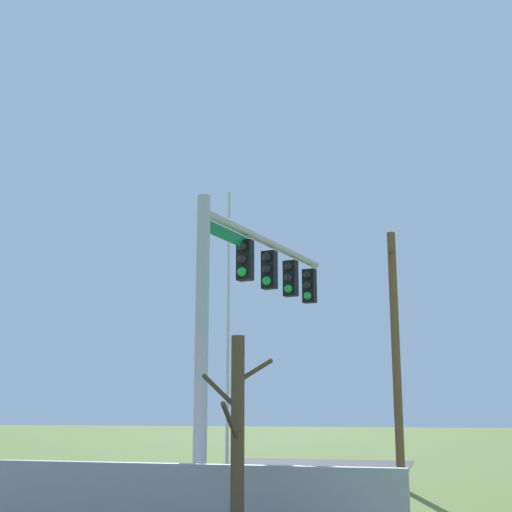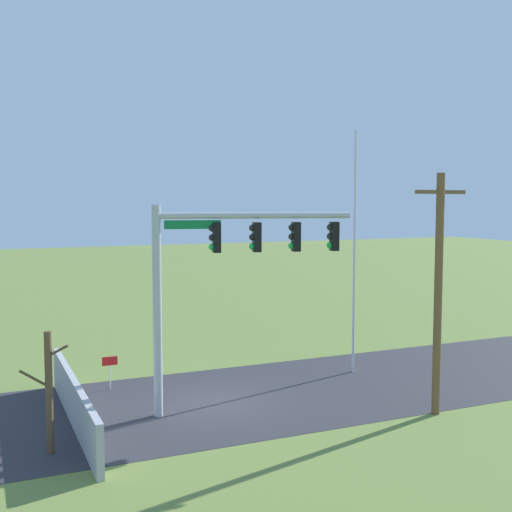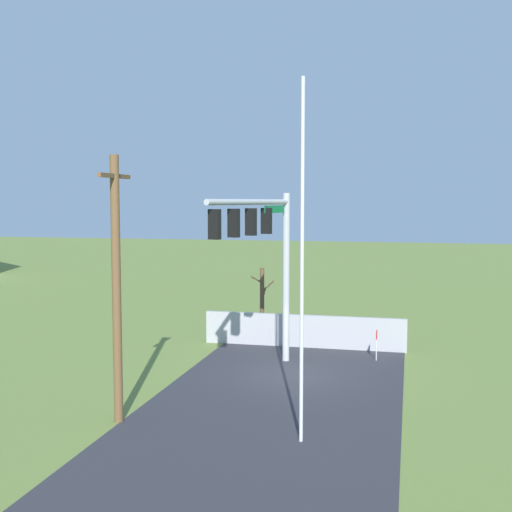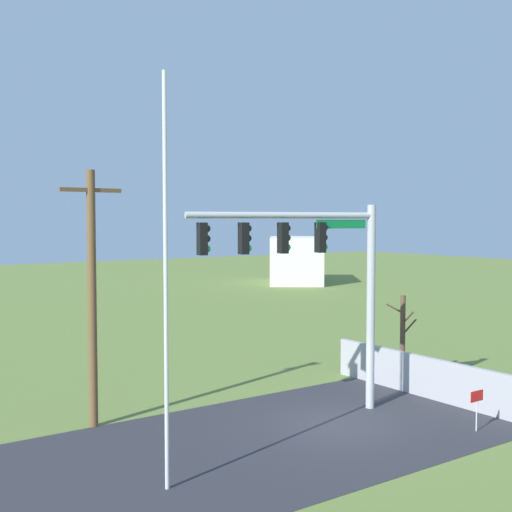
{
  "view_description": "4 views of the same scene",
  "coord_description": "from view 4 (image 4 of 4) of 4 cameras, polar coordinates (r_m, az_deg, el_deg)",
  "views": [
    {
      "loc": [
        15.74,
        5.37,
        2.29
      ],
      "look_at": [
        -1.27,
        0.94,
        6.14
      ],
      "focal_mm": 49.26,
      "sensor_mm": 36.0,
      "label": 1
    },
    {
      "loc": [
        7.34,
        20.22,
        6.82
      ],
      "look_at": [
        -1.24,
        0.79,
        5.04
      ],
      "focal_mm": 44.96,
      "sensor_mm": 36.0,
      "label": 2
    },
    {
      "loc": [
        -23.21,
        -4.12,
        6.44
      ],
      "look_at": [
        -1.83,
        0.97,
        4.57
      ],
      "focal_mm": 45.53,
      "sensor_mm": 36.0,
      "label": 3
    },
    {
      "loc": [
        -13.38,
        -14.84,
        6.26
      ],
      "look_at": [
        -1.58,
        2.01,
        5.13
      ],
      "focal_mm": 46.22,
      "sensor_mm": 36.0,
      "label": 4
    }
  ],
  "objects": [
    {
      "name": "distant_building",
      "position": [
        65.59,
        3.46,
        -0.34
      ],
      "size": [
        9.36,
        10.11,
        4.53
      ],
      "primitive_type": "cube",
      "rotation": [
        0.0,
        0.0,
        0.93
      ],
      "color": "silver",
      "rests_on": "ground_plane"
    },
    {
      "name": "flagpole",
      "position": [
        15.2,
        -7.82,
        -2.35
      ],
      "size": [
        0.1,
        0.1,
        9.62
      ],
      "primitive_type": "cylinder",
      "color": "silver",
      "rests_on": "ground_plane"
    },
    {
      "name": "utility_pole",
      "position": [
        20.38,
        -14.0,
        -3.21
      ],
      "size": [
        1.9,
        0.26,
        7.75
      ],
      "color": "brown",
      "rests_on": "ground_plane"
    },
    {
      "name": "signal_mast",
      "position": [
        20.93,
        5.21,
        -0.67
      ],
      "size": [
        6.36,
        1.57,
        6.75
      ],
      "color": "#B2B5BA",
      "rests_on": "ground_plane"
    },
    {
      "name": "sidewalk_corner",
      "position": [
        23.49,
        11.59,
        -12.36
      ],
      "size": [
        6.0,
        6.0,
        0.01
      ],
      "primitive_type": "cube",
      "color": "#B7B5AD",
      "rests_on": "ground_plane"
    },
    {
      "name": "retaining_fence",
      "position": [
        24.27,
        14.74,
        -10.16
      ],
      "size": [
        0.2,
        8.91,
        1.44
      ],
      "primitive_type": "cube",
      "color": "#A8A8AD",
      "rests_on": "ground_plane"
    },
    {
      "name": "bare_tree",
      "position": [
        26.09,
        12.58,
        -6.89
      ],
      "size": [
        1.27,
        1.02,
        3.37
      ],
      "color": "brown",
      "rests_on": "ground_plane"
    },
    {
      "name": "ground_plane",
      "position": [
        20.94,
        6.92,
        -14.27
      ],
      "size": [
        160.0,
        160.0,
        0.0
      ],
      "primitive_type": "plane",
      "color": "olive"
    },
    {
      "name": "road_surface",
      "position": [
        18.64,
        -2.67,
        -16.46
      ],
      "size": [
        28.0,
        8.0,
        0.01
      ],
      "primitive_type": "cube",
      "color": "#2D2D33",
      "rests_on": "ground_plane"
    },
    {
      "name": "open_sign",
      "position": [
        20.94,
        18.56,
        -11.83
      ],
      "size": [
        0.56,
        0.04,
        1.22
      ],
      "color": "silver",
      "rests_on": "ground_plane"
    }
  ]
}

